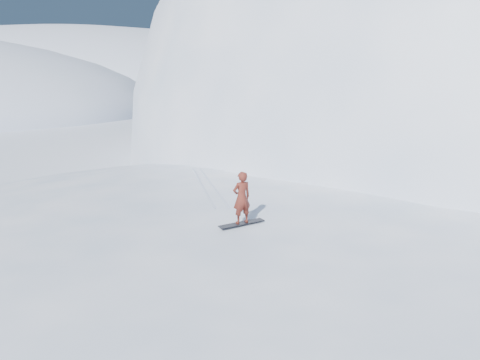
# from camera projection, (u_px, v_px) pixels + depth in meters

# --- Properties ---
(ground) EXTENTS (400.00, 400.00, 0.00)m
(ground) POSITION_uv_depth(u_px,v_px,m) (237.00, 299.00, 13.24)
(ground) COLOR white
(ground) RESTS_ON ground
(near_ridge) EXTENTS (36.00, 28.00, 4.80)m
(near_ridge) POSITION_uv_depth(u_px,v_px,m) (260.00, 257.00, 16.19)
(near_ridge) COLOR white
(near_ridge) RESTS_ON ground
(summit_peak) EXTENTS (60.00, 56.00, 56.00)m
(summit_peak) POSITION_uv_depth(u_px,v_px,m) (463.00, 146.00, 39.42)
(summit_peak) COLOR white
(summit_peak) RESTS_ON ground
(peak_shoulder) EXTENTS (28.00, 24.00, 18.00)m
(peak_shoulder) POSITION_uv_depth(u_px,v_px,m) (355.00, 161.00, 33.05)
(peak_shoulder) COLOR white
(peak_shoulder) RESTS_ON ground
(far_ridge_c) EXTENTS (140.00, 90.00, 36.00)m
(far_ridge_c) POSITION_uv_depth(u_px,v_px,m) (75.00, 95.00, 117.68)
(far_ridge_c) COLOR white
(far_ridge_c) RESTS_ON ground
(wind_bumps) EXTENTS (16.00, 14.40, 1.00)m
(wind_bumps) POSITION_uv_depth(u_px,v_px,m) (219.00, 269.00, 15.26)
(wind_bumps) COLOR white
(wind_bumps) RESTS_ON ground
(snowboard) EXTENTS (1.44, 0.89, 0.02)m
(snowboard) POSITION_uv_depth(u_px,v_px,m) (242.00, 223.00, 12.84)
(snowboard) COLOR black
(snowboard) RESTS_ON near_ridge
(snowboarder) EXTENTS (0.69, 0.60, 1.59)m
(snowboarder) POSITION_uv_depth(u_px,v_px,m) (242.00, 198.00, 12.64)
(snowboarder) COLOR maroon
(snowboarder) RESTS_ON snowboard
(board_tracks) EXTENTS (1.62, 5.91, 0.04)m
(board_tracks) POSITION_uv_depth(u_px,v_px,m) (207.00, 185.00, 17.08)
(board_tracks) COLOR silver
(board_tracks) RESTS_ON ground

